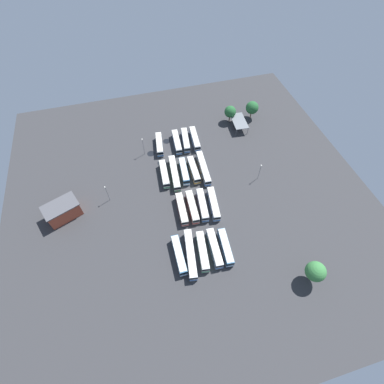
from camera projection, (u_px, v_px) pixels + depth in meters
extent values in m
plane|color=#333335|center=(188.00, 191.00, 103.94)|extent=(131.27, 131.27, 0.00)
cube|color=silver|center=(159.00, 144.00, 116.40)|extent=(12.03, 3.98, 2.92)
cube|color=beige|center=(159.00, 142.00, 115.18)|extent=(11.53, 3.72, 0.14)
cube|color=black|center=(159.00, 144.00, 116.03)|extent=(12.09, 4.02, 0.93)
cube|color=#1E56A8|center=(160.00, 146.00, 117.06)|extent=(12.09, 4.02, 0.58)
cube|color=black|center=(160.00, 154.00, 112.44)|extent=(0.33, 1.97, 1.07)
cylinder|color=black|center=(163.00, 153.00, 115.33)|extent=(1.03, 0.43, 1.00)
cylinder|color=black|center=(158.00, 153.00, 115.15)|extent=(1.03, 0.43, 1.00)
cylinder|color=black|center=(162.00, 140.00, 119.68)|extent=(1.03, 0.43, 1.00)
cylinder|color=black|center=(156.00, 141.00, 119.49)|extent=(1.03, 0.43, 1.00)
cube|color=silver|center=(177.00, 142.00, 117.25)|extent=(12.63, 3.39, 2.92)
cube|color=beige|center=(177.00, 139.00, 116.02)|extent=(12.12, 3.16, 0.14)
cube|color=black|center=(177.00, 141.00, 116.87)|extent=(12.70, 3.43, 0.93)
cube|color=#1E56A8|center=(177.00, 144.00, 117.90)|extent=(12.70, 3.43, 0.58)
cube|color=black|center=(179.00, 152.00, 113.12)|extent=(0.22, 1.98, 1.07)
cylinder|color=black|center=(181.00, 150.00, 116.11)|extent=(1.02, 0.38, 1.00)
cylinder|color=black|center=(176.00, 151.00, 115.86)|extent=(1.02, 0.38, 1.00)
cylinder|color=black|center=(178.00, 138.00, 120.66)|extent=(1.02, 0.38, 1.00)
cylinder|color=black|center=(173.00, 139.00, 120.40)|extent=(1.02, 0.38, 1.00)
cube|color=silver|center=(185.00, 140.00, 117.93)|extent=(12.79, 4.12, 2.92)
cube|color=beige|center=(185.00, 137.00, 116.70)|extent=(12.27, 3.86, 0.14)
cube|color=black|center=(185.00, 139.00, 117.55)|extent=(12.86, 4.16, 0.93)
cube|color=#1E56A8|center=(186.00, 142.00, 118.58)|extent=(12.86, 4.16, 0.58)
cube|color=black|center=(187.00, 150.00, 113.73)|extent=(0.33, 1.97, 1.07)
cylinder|color=black|center=(189.00, 149.00, 116.71)|extent=(1.03, 0.43, 1.00)
cylinder|color=black|center=(184.00, 149.00, 116.53)|extent=(1.03, 0.43, 1.00)
cylinder|color=black|center=(187.00, 136.00, 121.34)|extent=(1.03, 0.43, 1.00)
cylinder|color=black|center=(182.00, 136.00, 121.16)|extent=(1.03, 0.43, 1.00)
cube|color=silver|center=(195.00, 139.00, 118.43)|extent=(12.94, 3.48, 2.92)
cube|color=beige|center=(195.00, 136.00, 117.21)|extent=(12.41, 3.24, 0.14)
cube|color=black|center=(195.00, 138.00, 118.06)|extent=(13.01, 3.52, 0.93)
cube|color=#1E56A8|center=(195.00, 140.00, 119.09)|extent=(13.01, 3.52, 0.58)
cube|color=black|center=(198.00, 148.00, 114.21)|extent=(0.23, 1.98, 1.07)
cylinder|color=black|center=(199.00, 147.00, 117.23)|extent=(1.02, 0.38, 1.00)
cylinder|color=black|center=(194.00, 148.00, 116.99)|extent=(1.02, 0.38, 1.00)
cylinder|color=black|center=(195.00, 135.00, 121.90)|extent=(1.02, 0.38, 1.00)
cylinder|color=black|center=(190.00, 135.00, 121.65)|extent=(1.02, 0.38, 1.00)
cube|color=silver|center=(164.00, 174.00, 106.74)|extent=(12.39, 3.27, 2.92)
cube|color=beige|center=(164.00, 171.00, 105.51)|extent=(11.88, 3.04, 0.14)
cube|color=black|center=(164.00, 173.00, 106.36)|extent=(12.45, 3.31, 0.93)
cube|color=#2D8C4C|center=(164.00, 175.00, 107.39)|extent=(12.45, 3.31, 0.58)
cube|color=black|center=(167.00, 185.00, 102.68)|extent=(0.20, 1.98, 1.07)
cylinder|color=black|center=(169.00, 183.00, 105.65)|extent=(1.02, 0.37, 1.00)
cylinder|color=black|center=(163.00, 184.00, 105.38)|extent=(1.02, 0.37, 1.00)
cylinder|color=black|center=(166.00, 168.00, 110.11)|extent=(1.02, 0.37, 1.00)
cylinder|color=black|center=(160.00, 169.00, 109.84)|extent=(1.02, 0.37, 1.00)
cube|color=silver|center=(174.00, 173.00, 106.99)|extent=(16.18, 3.87, 2.92)
cube|color=beige|center=(174.00, 171.00, 105.76)|extent=(15.52, 3.62, 0.14)
cube|color=black|center=(174.00, 172.00, 106.61)|extent=(16.26, 3.92, 0.93)
cube|color=#2D8C4C|center=(174.00, 175.00, 107.64)|extent=(16.26, 3.92, 0.58)
cube|color=black|center=(177.00, 189.00, 101.80)|extent=(0.24, 1.98, 1.07)
cube|color=#47474C|center=(174.00, 170.00, 108.02)|extent=(1.12, 2.54, 2.80)
cylinder|color=black|center=(179.00, 185.00, 105.19)|extent=(1.02, 0.39, 1.00)
cylinder|color=black|center=(173.00, 186.00, 104.95)|extent=(1.02, 0.39, 1.00)
cylinder|color=black|center=(176.00, 165.00, 111.04)|extent=(1.02, 0.39, 1.00)
cylinder|color=black|center=(170.00, 166.00, 110.80)|extent=(1.02, 0.39, 1.00)
cube|color=teal|center=(184.00, 171.00, 107.58)|extent=(12.19, 3.49, 2.92)
cube|color=beige|center=(184.00, 169.00, 106.35)|extent=(11.70, 3.26, 0.14)
cube|color=black|center=(184.00, 170.00, 107.20)|extent=(12.26, 3.53, 0.93)
cube|color=silver|center=(184.00, 173.00, 108.23)|extent=(12.26, 3.53, 0.58)
cube|color=black|center=(187.00, 182.00, 103.57)|extent=(0.24, 1.98, 1.07)
cylinder|color=black|center=(189.00, 180.00, 106.51)|extent=(1.02, 0.39, 1.00)
cylinder|color=black|center=(183.00, 181.00, 106.27)|extent=(1.02, 0.39, 1.00)
cylinder|color=black|center=(185.00, 166.00, 110.90)|extent=(1.02, 0.39, 1.00)
cylinder|color=black|center=(180.00, 167.00, 110.66)|extent=(1.02, 0.39, 1.00)
cube|color=silver|center=(194.00, 170.00, 107.98)|extent=(12.24, 2.74, 2.92)
cube|color=beige|center=(194.00, 167.00, 106.75)|extent=(11.75, 2.53, 0.14)
cube|color=black|center=(194.00, 169.00, 107.60)|extent=(12.30, 2.78, 0.93)
cube|color=orange|center=(194.00, 171.00, 108.63)|extent=(12.30, 2.78, 0.58)
cube|color=black|center=(198.00, 181.00, 103.98)|extent=(0.11, 1.98, 1.07)
cylinder|color=black|center=(199.00, 179.00, 106.95)|extent=(1.01, 0.33, 1.00)
cylinder|color=black|center=(193.00, 180.00, 106.63)|extent=(1.01, 0.33, 1.00)
cylinder|color=black|center=(194.00, 165.00, 111.34)|extent=(1.01, 0.33, 1.00)
cylinder|color=black|center=(188.00, 166.00, 111.02)|extent=(1.01, 0.33, 1.00)
cube|color=silver|center=(203.00, 168.00, 108.53)|extent=(16.16, 3.52, 2.92)
cube|color=beige|center=(203.00, 165.00, 107.31)|extent=(15.50, 3.29, 0.14)
cube|color=black|center=(203.00, 167.00, 108.16)|extent=(16.24, 3.56, 0.93)
cube|color=#1E56A8|center=(203.00, 169.00, 109.19)|extent=(16.24, 3.56, 0.58)
cube|color=black|center=(208.00, 183.00, 103.36)|extent=(0.20, 1.98, 1.07)
cube|color=#47474C|center=(202.00, 165.00, 109.56)|extent=(1.07, 2.52, 2.80)
cylinder|color=black|center=(209.00, 179.00, 106.76)|extent=(1.02, 0.37, 1.00)
cylinder|color=black|center=(203.00, 180.00, 106.49)|extent=(1.02, 0.37, 1.00)
cylinder|color=black|center=(203.00, 161.00, 112.59)|extent=(1.02, 0.37, 1.00)
cylinder|color=black|center=(198.00, 162.00, 112.32)|extent=(1.02, 0.37, 1.00)
cube|color=silver|center=(182.00, 209.00, 97.12)|extent=(12.43, 3.16, 2.92)
cube|color=beige|center=(182.00, 207.00, 95.90)|extent=(11.93, 2.94, 0.14)
cube|color=black|center=(182.00, 208.00, 96.75)|extent=(12.49, 3.20, 0.93)
cube|color=red|center=(182.00, 210.00, 97.78)|extent=(12.49, 3.20, 0.58)
cube|color=black|center=(185.00, 223.00, 93.06)|extent=(0.18, 1.98, 1.07)
cylinder|color=black|center=(187.00, 220.00, 96.04)|extent=(1.02, 0.36, 1.00)
cylinder|color=black|center=(181.00, 221.00, 95.76)|extent=(1.02, 0.36, 1.00)
cylinder|color=black|center=(183.00, 202.00, 100.51)|extent=(1.02, 0.36, 1.00)
cylinder|color=black|center=(177.00, 203.00, 100.23)|extent=(1.02, 0.36, 1.00)
cube|color=silver|center=(192.00, 207.00, 97.68)|extent=(12.70, 3.11, 2.92)
cube|color=beige|center=(192.00, 204.00, 96.45)|extent=(12.18, 2.89, 0.14)
cube|color=black|center=(192.00, 206.00, 97.30)|extent=(12.76, 3.15, 0.93)
cube|color=red|center=(192.00, 208.00, 98.33)|extent=(12.76, 3.15, 0.58)
cube|color=black|center=(196.00, 221.00, 93.53)|extent=(0.17, 1.98, 1.07)
cylinder|color=black|center=(198.00, 218.00, 96.55)|extent=(1.02, 0.36, 1.00)
cylinder|color=black|center=(192.00, 219.00, 96.26)|extent=(1.02, 0.36, 1.00)
cylinder|color=black|center=(193.00, 200.00, 101.11)|extent=(1.02, 0.36, 1.00)
cylinder|color=black|center=(187.00, 201.00, 100.82)|extent=(1.02, 0.36, 1.00)
cube|color=silver|center=(202.00, 205.00, 98.20)|extent=(12.74, 3.90, 2.92)
cube|color=beige|center=(202.00, 202.00, 96.97)|extent=(12.22, 3.65, 0.14)
cube|color=black|center=(202.00, 204.00, 97.82)|extent=(12.81, 3.95, 0.93)
cube|color=#1E56A8|center=(202.00, 206.00, 98.85)|extent=(12.81, 3.95, 0.58)
cube|color=black|center=(206.00, 219.00, 94.02)|extent=(0.30, 1.97, 1.07)
cylinder|color=black|center=(207.00, 216.00, 97.00)|extent=(1.03, 0.42, 1.00)
cylinder|color=black|center=(201.00, 217.00, 96.80)|extent=(1.03, 0.42, 1.00)
cylinder|color=black|center=(203.00, 198.00, 101.61)|extent=(1.03, 0.42, 1.00)
cylinder|color=black|center=(197.00, 198.00, 101.41)|extent=(1.03, 0.42, 1.00)
cube|color=silver|center=(213.00, 204.00, 98.48)|extent=(13.10, 4.03, 2.92)
cube|color=beige|center=(214.00, 201.00, 97.25)|extent=(12.56, 3.78, 0.14)
cube|color=black|center=(213.00, 203.00, 98.10)|extent=(13.17, 4.08, 0.93)
cube|color=#1E56A8|center=(213.00, 205.00, 99.13)|extent=(13.17, 4.08, 0.58)
cube|color=black|center=(217.00, 218.00, 94.19)|extent=(0.31, 1.97, 1.07)
cylinder|color=black|center=(218.00, 215.00, 97.21)|extent=(1.03, 0.42, 1.00)
cylinder|color=black|center=(212.00, 216.00, 97.02)|extent=(1.03, 0.42, 1.00)
cylinder|color=black|center=(214.00, 196.00, 101.95)|extent=(1.03, 0.42, 1.00)
cylinder|color=black|center=(208.00, 197.00, 101.76)|extent=(1.03, 0.42, 1.00)
cube|color=teal|center=(179.00, 255.00, 86.92)|extent=(12.71, 2.56, 2.92)
cube|color=beige|center=(179.00, 253.00, 85.70)|extent=(12.20, 2.36, 0.14)
cube|color=black|center=(179.00, 254.00, 86.55)|extent=(12.78, 2.60, 0.93)
cube|color=silver|center=(179.00, 256.00, 87.58)|extent=(12.78, 2.60, 0.58)
cube|color=black|center=(184.00, 274.00, 82.79)|extent=(0.08, 1.98, 1.07)
cylinder|color=black|center=(186.00, 267.00, 85.83)|extent=(1.00, 0.31, 1.00)
cylinder|color=black|center=(179.00, 269.00, 85.49)|extent=(1.00, 0.31, 1.00)
cylinder|color=black|center=(180.00, 245.00, 90.38)|extent=(1.00, 0.31, 1.00)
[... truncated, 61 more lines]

